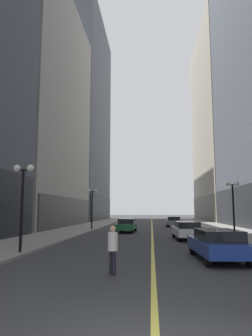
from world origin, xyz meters
The scene contains 15 objects.
ground_plane centered at (0.00, 35.00, 0.00)m, with size 200.00×200.00×0.00m, color #38383A.
sidewalk_left centered at (-8.25, 35.00, 0.07)m, with size 4.50×78.00×0.15m, color gray.
sidewalk_right centered at (8.25, 35.00, 0.07)m, with size 4.50×78.00×0.15m, color gray.
lane_centre_stripe centered at (0.00, 35.00, 0.00)m, with size 0.16×70.00×0.01m, color #E5D64C.
building_left_mid centered at (-17.91, 34.50, 15.42)m, with size 15.03×24.00×30.94m.
building_left_far centered at (-17.74, 60.00, 22.14)m, with size 14.69×26.00×44.43m.
building_right_far centered at (16.91, 60.00, 20.09)m, with size 13.02×26.00×40.34m.
car_blue centered at (2.83, 9.26, 0.72)m, with size 2.06×4.86×1.32m.
car_white centered at (2.54, 18.75, 0.72)m, with size 1.95×4.76×1.32m.
car_green centered at (-2.49, 26.00, 0.72)m, with size 1.87×4.79×1.32m.
car_grey centered at (2.80, 36.38, 0.72)m, with size 1.78×4.03×1.32m.
pedestrian_in_white_shirt centered at (-1.38, 5.87, 0.95)m, with size 0.48×0.48×1.63m.
street_lamp_left_near centered at (-6.40, 9.99, 3.26)m, with size 1.06×0.36×4.43m.
street_lamp_left_far centered at (-6.40, 28.16, 3.26)m, with size 1.06×0.36×4.43m.
street_lamp_right_mid centered at (6.40, 20.29, 3.26)m, with size 1.06×0.36×4.43m.
Camera 1 is at (-0.04, -4.89, 2.18)m, focal length 33.12 mm.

